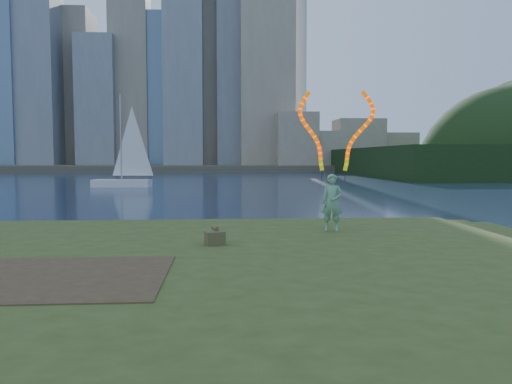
{
  "coord_description": "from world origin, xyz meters",
  "views": [
    {
      "loc": [
        0.29,
        -11.06,
        2.67
      ],
      "look_at": [
        1.11,
        1.0,
        1.83
      ],
      "focal_mm": 35.0,
      "sensor_mm": 36.0,
      "label": 1
    }
  ],
  "objects": [
    {
      "name": "ground",
      "position": [
        0.0,
        0.0,
        0.0
      ],
      "size": [
        320.0,
        320.0,
        0.0
      ],
      "primitive_type": "plane",
      "color": "#1A2842",
      "rests_on": "ground"
    },
    {
      "name": "grassy_knoll",
      "position": [
        0.0,
        -2.3,
        0.34
      ],
      "size": [
        20.0,
        18.0,
        0.8
      ],
      "color": "#3A4A1A",
      "rests_on": "ground"
    },
    {
      "name": "far_shore",
      "position": [
        0.0,
        95.0,
        0.6
      ],
      "size": [
        320.0,
        40.0,
        1.2
      ],
      "primitive_type": "cube",
      "color": "#464233",
      "rests_on": "ground"
    },
    {
      "name": "dirt_patch",
      "position": [
        -2.2,
        -3.2,
        0.81
      ],
      "size": [
        3.2,
        3.0,
        0.02
      ],
      "primitive_type": "cube",
      "color": "#47331E",
      "rests_on": "grassy_knoll"
    },
    {
      "name": "canvas_bag",
      "position": [
        0.13,
        -0.46,
        0.96
      ],
      "size": [
        0.47,
        0.53,
        0.38
      ],
      "rotation": [
        0.0,
        0.0,
        0.34
      ],
      "color": "brown",
      "rests_on": "grassy_knoll"
    },
    {
      "name": "sailboat",
      "position": [
        -8.43,
        34.29,
        1.42
      ],
      "size": [
        5.51,
        2.19,
        8.27
      ],
      "rotation": [
        0.0,
        0.0,
        -0.11
      ],
      "color": "silver",
      "rests_on": "ground"
    },
    {
      "name": "woman_with_ribbons",
      "position": [
        3.09,
        1.41,
        2.25
      ],
      "size": [
        1.91,
        0.6,
        3.86
      ],
      "rotation": [
        0.0,
        0.0,
        -0.27
      ],
      "color": "#1F7C3D",
      "rests_on": "grassy_knoll"
    }
  ]
}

